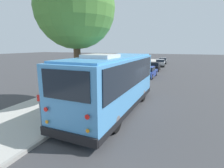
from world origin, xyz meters
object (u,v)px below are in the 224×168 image
parked_sedan_black (154,67)px  sign_post_far (65,103)px  fire_hydrant (120,80)px  parked_sedan_gray (163,61)px  parked_sedan_blue (148,72)px  parked_sedan_silver (160,63)px  shuttle_bus (113,81)px  sign_post_near (40,113)px  street_tree (76,3)px

parked_sedan_black → sign_post_far: sign_post_far is taller
fire_hydrant → sign_post_far: bearing=-179.4°
sign_post_far → fire_hydrant: sign_post_far is taller
parked_sedan_gray → fire_hydrant: bearing=174.4°
parked_sedan_blue → parked_sedan_silver: 12.72m
shuttle_bus → sign_post_near: shuttle_bus is taller
street_tree → sign_post_far: bearing=-166.5°
parked_sedan_blue → street_tree: 13.56m
parked_sedan_silver → street_tree: size_ratio=0.48×
street_tree → fire_hydrant: bearing=-4.0°
shuttle_bus → fire_hydrant: bearing=18.1°
parked_sedan_gray → parked_sedan_blue: bearing=178.6°
parked_sedan_black → street_tree: 19.56m
shuttle_bus → sign_post_far: shuttle_bus is taller
street_tree → shuttle_bus: bearing=-93.9°
parked_sedan_blue → parked_sedan_black: bearing=3.4°
parked_sedan_black → fire_hydrant: 12.19m
sign_post_far → shuttle_bus: bearing=-40.9°
parked_sedan_gray → sign_post_far: bearing=175.7°
shuttle_bus → fire_hydrant: shuttle_bus is taller
sign_post_near → sign_post_far: (1.72, 0.00, -0.12)m
parked_sedan_black → parked_sedan_silver: 6.24m
sign_post_far → parked_sedan_gray: bearing=-2.8°
parked_sedan_black → parked_sedan_gray: parked_sedan_black is taller
parked_sedan_blue → fire_hydrant: (-5.61, 1.74, -0.05)m
parked_sedan_blue → sign_post_far: (-14.44, 1.65, 0.27)m
parked_sedan_gray → fire_hydrant: size_ratio=5.35×
fire_hydrant → sign_post_near: bearing=-179.5°
parked_sedan_gray → street_tree: (-30.66, 2.17, 5.60)m
sign_post_far → fire_hydrant: size_ratio=1.73×
sign_post_far → sign_post_near: bearing=180.0°
sign_post_near → parked_sedan_black: bearing=-3.7°
parked_sedan_blue → sign_post_far: sign_post_far is taller
parked_sedan_black → street_tree: size_ratio=0.48×
parked_sedan_black → sign_post_far: (-20.92, 1.48, 0.28)m
parked_sedan_blue → fire_hydrant: bearing=164.7°
shuttle_bus → parked_sedan_blue: (12.32, 0.19, -1.21)m
shuttle_bus → street_tree: (0.16, 2.38, 4.38)m
parked_sedan_black → sign_post_far: size_ratio=3.01×
parked_sedan_blue → sign_post_near: 16.24m
parked_sedan_blue → sign_post_near: bearing=176.1°
parked_sedan_blue → street_tree: size_ratio=0.51×
parked_sedan_blue → parked_sedan_gray: size_ratio=1.02×
sign_post_near → fire_hydrant: (10.54, 0.09, -0.44)m
shuttle_bus → parked_sedan_silver: shuttle_bus is taller
parked_sedan_gray → sign_post_near: size_ratio=2.66×
parked_sedan_silver → parked_sedan_gray: (5.79, 0.10, -0.03)m
parked_sedan_silver → shuttle_bus: bearing=176.5°
parked_sedan_gray → fire_hydrant: (-24.11, 1.71, -0.04)m
parked_sedan_gray → street_tree: 31.24m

